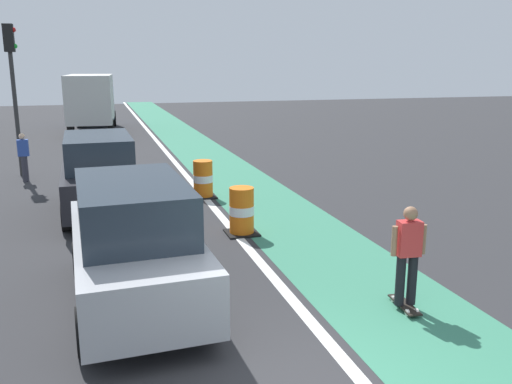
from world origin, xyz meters
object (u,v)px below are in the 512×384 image
at_px(skateboarder_on_lane, 408,255).
at_px(traffic_barrel_mid, 203,179).
at_px(delivery_truck_down_block, 92,99).
at_px(pedestrian_crossing, 24,156).
at_px(parked_suv_second, 100,174).
at_px(traffic_light_corner, 12,73).
at_px(traffic_barrel_front, 242,211).
at_px(parked_suv_nearest, 134,243).

height_order(skateboarder_on_lane, traffic_barrel_mid, skateboarder_on_lane).
relative_size(skateboarder_on_lane, delivery_truck_down_block, 0.22).
distance_m(traffic_barrel_mid, delivery_truck_down_block, 17.50).
bearing_deg(pedestrian_crossing, traffic_barrel_mid, -36.14).
relative_size(parked_suv_second, delivery_truck_down_block, 0.60).
relative_size(parked_suv_second, traffic_barrel_mid, 4.26).
bearing_deg(pedestrian_crossing, delivery_truck_down_block, 80.50).
relative_size(parked_suv_second, traffic_light_corner, 0.91).
bearing_deg(traffic_barrel_mid, traffic_barrel_front, -87.41).
xyz_separation_m(skateboarder_on_lane, parked_suv_second, (-4.53, 7.39, 0.12)).
bearing_deg(pedestrian_crossing, skateboarder_on_lane, -60.36).
bearing_deg(traffic_barrel_front, traffic_light_corner, 123.13).
xyz_separation_m(skateboarder_on_lane, pedestrian_crossing, (-6.88, 12.09, -0.05)).
relative_size(traffic_light_corner, pedestrian_crossing, 3.17).
height_order(parked_suv_nearest, delivery_truck_down_block, delivery_truck_down_block).
distance_m(parked_suv_second, traffic_light_corner, 6.80).
height_order(skateboarder_on_lane, parked_suv_nearest, parked_suv_nearest).
bearing_deg(delivery_truck_down_block, skateboarder_on_lane, -79.67).
relative_size(traffic_barrel_front, traffic_barrel_mid, 1.00).
bearing_deg(delivery_truck_down_block, traffic_barrel_front, -81.40).
bearing_deg(pedestrian_crossing, traffic_light_corner, 101.90).
bearing_deg(traffic_barrel_front, traffic_barrel_mid, 92.59).
xyz_separation_m(traffic_barrel_mid, delivery_truck_down_block, (-3.00, 17.19, 1.31)).
relative_size(traffic_barrel_mid, pedestrian_crossing, 0.68).
bearing_deg(traffic_barrel_mid, pedestrian_crossing, 143.86).
xyz_separation_m(parked_suv_nearest, traffic_light_corner, (-3.02, 11.74, 2.47)).
distance_m(traffic_light_corner, pedestrian_crossing, 2.86).
relative_size(parked_suv_nearest, traffic_light_corner, 0.92).
relative_size(traffic_barrel_front, delivery_truck_down_block, 0.14).
xyz_separation_m(delivery_truck_down_block, traffic_light_corner, (-2.47, -12.29, 1.65)).
height_order(parked_suv_nearest, traffic_light_corner, traffic_light_corner).
bearing_deg(skateboarder_on_lane, pedestrian_crossing, 119.64).
distance_m(parked_suv_nearest, traffic_barrel_mid, 7.27).
bearing_deg(skateboarder_on_lane, parked_suv_nearest, 160.64).
distance_m(parked_suv_second, pedestrian_crossing, 5.26).
bearing_deg(traffic_barrel_front, parked_suv_nearest, -130.01).
distance_m(parked_suv_second, delivery_truck_down_block, 18.09).
xyz_separation_m(traffic_barrel_front, traffic_light_corner, (-5.63, 8.63, 2.97)).
xyz_separation_m(skateboarder_on_lane, traffic_barrel_mid, (-1.64, 8.27, -0.38)).
distance_m(skateboarder_on_lane, traffic_light_corner, 15.19).
height_order(parked_suv_nearest, traffic_barrel_front, parked_suv_nearest).
distance_m(traffic_barrel_mid, traffic_light_corner, 7.92).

